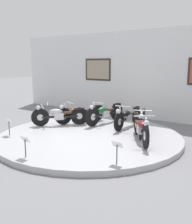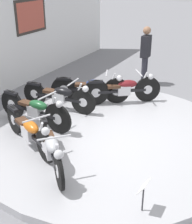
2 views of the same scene
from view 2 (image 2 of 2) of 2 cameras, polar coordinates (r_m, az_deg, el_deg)
ground_plane at (r=6.75m, az=1.93°, el=-4.62°), size 60.00×60.00×0.00m
display_platform at (r=6.72m, az=1.94°, el=-4.08°), size 5.55×5.55×0.15m
motorcycle_silver at (r=5.45m, az=-8.20°, el=-6.37°), size 1.41×1.45×0.78m
motorcycle_orange at (r=6.09m, az=-12.13°, el=-3.21°), size 0.89×1.79×0.78m
motorcycle_green at (r=6.88m, az=-11.06°, el=0.55°), size 0.54×2.01×0.81m
motorcycle_black at (r=7.58m, az=-6.65°, el=3.04°), size 0.54×1.97×0.79m
motorcycle_blue at (r=7.97m, az=-0.81°, el=4.47°), size 0.84×1.87×0.81m
motorcycle_maroon at (r=7.94m, az=5.07°, el=4.31°), size 1.27×1.64×0.81m
info_placard_front_left at (r=4.53m, az=8.69°, el=-13.91°), size 0.26×0.11×0.51m
visitor_standing at (r=9.65m, az=9.05°, el=10.76°), size 0.36×0.23×1.77m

